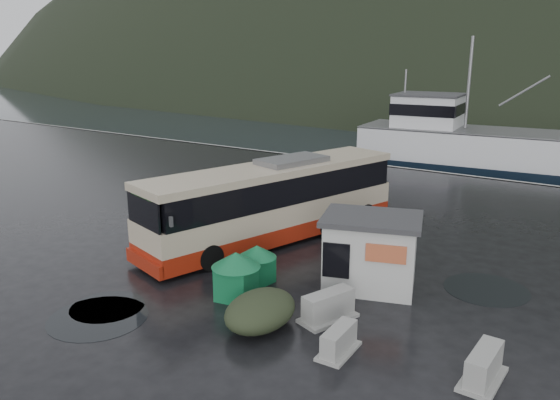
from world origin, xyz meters
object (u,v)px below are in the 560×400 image
Objects in this scene: white_van at (229,227)px; dome_tent at (261,326)px; jersey_barrier_b at (482,381)px; waste_bin_right at (257,282)px; fishing_trawler at (502,156)px; coach_bus at (274,239)px; waste_bin_left at (237,298)px; ticket_kiosk at (369,287)px; jersey_barrier_a at (338,353)px; jersey_barrier_c at (328,320)px.

white_van is 2.17× the size of dome_tent.
dome_tent reaches higher than jersey_barrier_b.
fishing_trawler is (1.73, 29.29, 0.00)m from waste_bin_right.
coach_bus is at bearing 116.83° from waste_bin_right.
waste_bin_left is 0.62× the size of dome_tent.
waste_bin_right reaches higher than jersey_barrier_b.
coach_bus is 7.64× the size of waste_bin_left.
dome_tent is at bearing -94.93° from fishing_trawler.
white_van reaches higher than waste_bin_right.
waste_bin_left is 1.17× the size of waste_bin_right.
ticket_kiosk is (1.45, 4.27, 0.00)m from dome_tent.
jersey_barrier_a is 3.57m from jersey_barrier_b.
jersey_barrier_b is 31.60m from fishing_trawler.
waste_bin_right is 0.77× the size of jersey_barrier_c.
coach_bus reaches higher than dome_tent.
waste_bin_left is 0.96× the size of jersey_barrier_b.
jersey_barrier_b reaches higher than jersey_barrier_a.
dome_tent is 0.10× the size of fishing_trawler.
fishing_trawler is at bearing 97.56° from coach_bus.
dome_tent is (1.90, -2.46, 0.00)m from waste_bin_right.
white_van is 8.30m from ticket_kiosk.
jersey_barrier_a is 1.83m from jersey_barrier_c.
coach_bus is 7.32× the size of jersey_barrier_b.
white_van reaches higher than jersey_barrier_b.
waste_bin_left is 1.09× the size of jersey_barrier_a.
dome_tent is at bearing -65.90° from white_van.
jersey_barrier_b is (6.03, 0.76, 0.00)m from dome_tent.
ticket_kiosk is 27.53m from fishing_trawler.
waste_bin_right is 5.09m from jersey_barrier_a.
jersey_barrier_a is (9.05, -6.68, 0.00)m from white_van.
ticket_kiosk is at bearing 142.56° from jersey_barrier_b.
coach_bus reaches higher than waste_bin_right.
jersey_barrier_c is 0.07× the size of fishing_trawler.
jersey_barrier_a is at bearing -52.54° from jersey_barrier_c.
jersey_barrier_b is at bearing 12.63° from jersey_barrier_a.
dome_tent is (6.51, -6.66, 0.00)m from white_van.
coach_bus reaches higher than jersey_barrier_c.
jersey_barrier_c is (-1.11, 1.45, 0.00)m from jersey_barrier_a.
white_van reaches higher than dome_tent.
waste_bin_right is 0.82× the size of jersey_barrier_b.
coach_bus is 6.87× the size of jersey_barrier_c.
waste_bin_left is at bearing 147.78° from dome_tent.
coach_bus reaches higher than ticket_kiosk.
fishing_trawler is (3.78, 25.25, 0.00)m from coach_bus.
coach_bus is 0.47× the size of fishing_trawler.
waste_bin_right is at bearing -62.62° from white_van.
ticket_kiosk reaches higher than waste_bin_right.
fishing_trawler is at bearing 101.32° from jersey_barrier_b.
ticket_kiosk is 2.84m from jersey_barrier_c.
coach_bus reaches higher than jersey_barrier_b.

